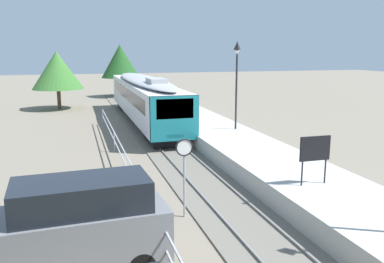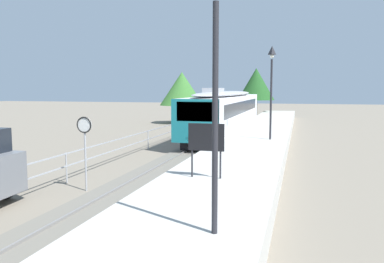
% 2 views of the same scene
% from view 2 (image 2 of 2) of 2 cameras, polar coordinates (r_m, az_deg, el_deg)
% --- Properties ---
extents(ground_plane, '(160.00, 160.00, 0.00)m').
position_cam_2_polar(ground_plane, '(25.77, -4.90, -2.37)').
color(ground_plane, slate).
extents(track_rails, '(3.20, 60.00, 0.14)m').
position_cam_2_polar(track_rails, '(24.90, 1.60, -2.57)').
color(track_rails, '#6B665B').
rests_on(track_rails, ground).
extents(commuter_train, '(2.82, 20.56, 3.74)m').
position_cam_2_polar(commuter_train, '(32.54, 4.97, 3.22)').
color(commuter_train, silver).
rests_on(commuter_train, track_rails).
extents(station_platform, '(3.90, 60.00, 0.90)m').
position_cam_2_polar(station_platform, '(24.29, 9.08, -1.88)').
color(station_platform, '#B7B5AD').
rests_on(station_platform, ground).
extents(platform_lamp_near_end, '(0.34, 0.34, 5.35)m').
position_cam_2_polar(platform_lamp_near_end, '(7.83, 3.43, 11.99)').
color(platform_lamp_near_end, '#232328').
rests_on(platform_lamp_near_end, station_platform).
extents(platform_lamp_mid_platform, '(0.34, 0.34, 5.35)m').
position_cam_2_polar(platform_lamp_mid_platform, '(23.21, 11.41, 8.03)').
color(platform_lamp_mid_platform, '#232328').
rests_on(platform_lamp_mid_platform, station_platform).
extents(platform_notice_board, '(1.20, 0.08, 1.80)m').
position_cam_2_polar(platform_notice_board, '(12.93, 2.06, -1.11)').
color(platform_notice_board, '#232328').
rests_on(platform_notice_board, station_platform).
extents(speed_limit_sign, '(0.61, 0.10, 2.81)m').
position_cam_2_polar(speed_limit_sign, '(15.17, -15.25, -0.48)').
color(speed_limit_sign, '#9EA0A5').
rests_on(speed_limit_sign, ground).
extents(carpark_fence, '(0.06, 36.06, 1.25)m').
position_cam_2_polar(carpark_fence, '(16.89, -17.70, -4.06)').
color(carpark_fence, '#9EA0A5').
rests_on(carpark_fence, ground).
extents(tree_behind_carpark, '(4.70, 4.70, 6.44)m').
position_cam_2_polar(tree_behind_carpark, '(51.52, 9.24, 6.76)').
color(tree_behind_carpark, brown).
rests_on(tree_behind_carpark, ground).
extents(tree_behind_station_far, '(4.90, 4.90, 5.66)m').
position_cam_2_polar(tree_behind_station_far, '(43.80, -1.48, 6.19)').
color(tree_behind_station_far, brown).
rests_on(tree_behind_station_far, ground).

